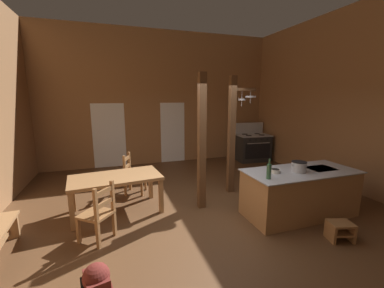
{
  "coord_description": "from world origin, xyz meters",
  "views": [
    {
      "loc": [
        -1.65,
        -3.98,
        2.27
      ],
      "look_at": [
        0.01,
        0.96,
        1.24
      ],
      "focal_mm": 22.84,
      "sensor_mm": 36.0,
      "label": 1
    }
  ],
  "objects_px": {
    "kitchen_island": "(299,193)",
    "ladderback_chair_by_post": "(133,174)",
    "stockpot_on_counter": "(299,167)",
    "dining_table": "(116,181)",
    "stove_range": "(252,147)",
    "bottle_tall_on_counter": "(269,171)",
    "ladderback_chair_near_window": "(99,214)",
    "step_stool": "(340,230)",
    "mixing_bowl_on_counter": "(275,171)"
  },
  "relations": [
    {
      "from": "step_stool",
      "to": "ladderback_chair_near_window",
      "type": "bearing_deg",
      "value": 161.37
    },
    {
      "from": "kitchen_island",
      "to": "ladderback_chair_near_window",
      "type": "distance_m",
      "value": 3.64
    },
    {
      "from": "mixing_bowl_on_counter",
      "to": "dining_table",
      "type": "bearing_deg",
      "value": 157.05
    },
    {
      "from": "bottle_tall_on_counter",
      "to": "stockpot_on_counter",
      "type": "bearing_deg",
      "value": 11.25
    },
    {
      "from": "kitchen_island",
      "to": "step_stool",
      "type": "distance_m",
      "value": 0.96
    },
    {
      "from": "bottle_tall_on_counter",
      "to": "ladderback_chair_by_post",
      "type": "bearing_deg",
      "value": 131.49
    },
    {
      "from": "ladderback_chair_by_post",
      "to": "stockpot_on_counter",
      "type": "xyz_separation_m",
      "value": [
        2.82,
        -2.18,
        0.53
      ]
    },
    {
      "from": "bottle_tall_on_counter",
      "to": "step_stool",
      "type": "bearing_deg",
      "value": -39.51
    },
    {
      "from": "kitchen_island",
      "to": "ladderback_chair_by_post",
      "type": "distance_m",
      "value": 3.62
    },
    {
      "from": "kitchen_island",
      "to": "dining_table",
      "type": "bearing_deg",
      "value": 159.76
    },
    {
      "from": "kitchen_island",
      "to": "bottle_tall_on_counter",
      "type": "relative_size",
      "value": 6.26
    },
    {
      "from": "kitchen_island",
      "to": "mixing_bowl_on_counter",
      "type": "distance_m",
      "value": 0.73
    },
    {
      "from": "kitchen_island",
      "to": "stockpot_on_counter",
      "type": "height_order",
      "value": "stockpot_on_counter"
    },
    {
      "from": "stove_range",
      "to": "mixing_bowl_on_counter",
      "type": "height_order",
      "value": "stove_range"
    },
    {
      "from": "ladderback_chair_by_post",
      "to": "stockpot_on_counter",
      "type": "bearing_deg",
      "value": -37.63
    },
    {
      "from": "kitchen_island",
      "to": "stove_range",
      "type": "bearing_deg",
      "value": 70.15
    },
    {
      "from": "stove_range",
      "to": "stockpot_on_counter",
      "type": "relative_size",
      "value": 3.88
    },
    {
      "from": "ladderback_chair_near_window",
      "to": "bottle_tall_on_counter",
      "type": "relative_size",
      "value": 2.75
    },
    {
      "from": "stove_range",
      "to": "stockpot_on_counter",
      "type": "bearing_deg",
      "value": -111.01
    },
    {
      "from": "step_stool",
      "to": "ladderback_chair_near_window",
      "type": "distance_m",
      "value": 3.84
    },
    {
      "from": "stove_range",
      "to": "ladderback_chair_by_post",
      "type": "relative_size",
      "value": 1.39
    },
    {
      "from": "mixing_bowl_on_counter",
      "to": "stove_range",
      "type": "bearing_deg",
      "value": 62.92
    },
    {
      "from": "step_stool",
      "to": "kitchen_island",
      "type": "bearing_deg",
      "value": 90.31
    },
    {
      "from": "step_stool",
      "to": "dining_table",
      "type": "height_order",
      "value": "dining_table"
    },
    {
      "from": "kitchen_island",
      "to": "ladderback_chair_by_post",
      "type": "bearing_deg",
      "value": 144.02
    },
    {
      "from": "dining_table",
      "to": "ladderback_chair_by_post",
      "type": "xyz_separation_m",
      "value": [
        0.41,
        0.9,
        -0.2
      ]
    },
    {
      "from": "ladderback_chair_near_window",
      "to": "step_stool",
      "type": "bearing_deg",
      "value": -18.63
    },
    {
      "from": "step_stool",
      "to": "dining_table",
      "type": "relative_size",
      "value": 0.24
    },
    {
      "from": "bottle_tall_on_counter",
      "to": "mixing_bowl_on_counter",
      "type": "bearing_deg",
      "value": 38.27
    },
    {
      "from": "stove_range",
      "to": "dining_table",
      "type": "height_order",
      "value": "stove_range"
    },
    {
      "from": "dining_table",
      "to": "stockpot_on_counter",
      "type": "relative_size",
      "value": 5.25
    },
    {
      "from": "stove_range",
      "to": "step_stool",
      "type": "distance_m",
      "value": 4.98
    },
    {
      "from": "stockpot_on_counter",
      "to": "bottle_tall_on_counter",
      "type": "bearing_deg",
      "value": -168.75
    },
    {
      "from": "kitchen_island",
      "to": "stove_range",
      "type": "distance_m",
      "value": 4.1
    },
    {
      "from": "dining_table",
      "to": "stockpot_on_counter",
      "type": "distance_m",
      "value": 3.49
    },
    {
      "from": "stove_range",
      "to": "ladderback_chair_by_post",
      "type": "bearing_deg",
      "value": -158.22
    },
    {
      "from": "ladderback_chair_near_window",
      "to": "bottle_tall_on_counter",
      "type": "height_order",
      "value": "bottle_tall_on_counter"
    },
    {
      "from": "ladderback_chair_near_window",
      "to": "ladderback_chair_by_post",
      "type": "height_order",
      "value": "same"
    },
    {
      "from": "dining_table",
      "to": "ladderback_chair_by_post",
      "type": "distance_m",
      "value": 1.0
    },
    {
      "from": "step_stool",
      "to": "bottle_tall_on_counter",
      "type": "bearing_deg",
      "value": 140.49
    },
    {
      "from": "kitchen_island",
      "to": "mixing_bowl_on_counter",
      "type": "bearing_deg",
      "value": 174.7
    },
    {
      "from": "dining_table",
      "to": "ladderback_chair_near_window",
      "type": "height_order",
      "value": "ladderback_chair_near_window"
    },
    {
      "from": "kitchen_island",
      "to": "stockpot_on_counter",
      "type": "xyz_separation_m",
      "value": [
        -0.11,
        -0.05,
        0.54
      ]
    },
    {
      "from": "mixing_bowl_on_counter",
      "to": "bottle_tall_on_counter",
      "type": "relative_size",
      "value": 0.54
    },
    {
      "from": "step_stool",
      "to": "dining_table",
      "type": "xyz_separation_m",
      "value": [
        -3.34,
        2.15,
        0.47
      ]
    },
    {
      "from": "dining_table",
      "to": "stockpot_on_counter",
      "type": "xyz_separation_m",
      "value": [
        3.23,
        -1.28,
        0.33
      ]
    },
    {
      "from": "stove_range",
      "to": "bottle_tall_on_counter",
      "type": "distance_m",
      "value": 4.67
    },
    {
      "from": "bottle_tall_on_counter",
      "to": "dining_table",
      "type": "bearing_deg",
      "value": 149.87
    },
    {
      "from": "stockpot_on_counter",
      "to": "dining_table",
      "type": "bearing_deg",
      "value": 158.4
    },
    {
      "from": "step_stool",
      "to": "ladderback_chair_near_window",
      "type": "height_order",
      "value": "ladderback_chair_near_window"
    }
  ]
}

